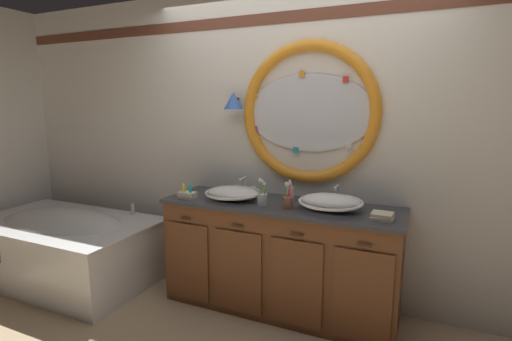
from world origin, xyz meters
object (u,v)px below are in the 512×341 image
at_px(sink_basin_left, 233,193).
at_px(toothbrush_holder_right, 288,201).
at_px(soap_dispenser, 290,194).
at_px(folded_hand_towel, 382,216).
at_px(sink_basin_right, 331,202).
at_px(toiletry_basket, 187,195).
at_px(toothbrush_holder_left, 262,198).
at_px(bathtub, 64,243).

height_order(sink_basin_left, toothbrush_holder_right, toothbrush_holder_right).
distance_m(soap_dispenser, folded_hand_towel, 0.74).
height_order(sink_basin_right, folded_hand_towel, sink_basin_right).
bearing_deg(toothbrush_holder_right, toiletry_basket, -175.93).
relative_size(toothbrush_holder_right, soap_dispenser, 1.47).
relative_size(toothbrush_holder_left, folded_hand_towel, 1.45).
height_order(bathtub, sink_basin_right, sink_basin_right).
bearing_deg(folded_hand_towel, toiletry_basket, -177.47).
xyz_separation_m(sink_basin_left, folded_hand_towel, (1.17, -0.08, -0.03)).
distance_m(bathtub, toothbrush_holder_left, 2.03).
distance_m(bathtub, sink_basin_left, 1.76).
bearing_deg(bathtub, sink_basin_right, 7.44).
bearing_deg(bathtub, toothbrush_holder_right, 6.24).
bearing_deg(toothbrush_holder_right, folded_hand_towel, 0.57).
distance_m(bathtub, sink_basin_right, 2.53).
height_order(sink_basin_right, toothbrush_holder_left, toothbrush_holder_left).
relative_size(bathtub, sink_basin_left, 3.74).
relative_size(bathtub, folded_hand_towel, 11.58).
bearing_deg(toothbrush_holder_left, sink_basin_right, 10.56).
xyz_separation_m(toothbrush_holder_left, folded_hand_towel, (0.87, 0.02, -0.04)).
bearing_deg(sink_basin_left, bathtub, -168.98).
bearing_deg(soap_dispenser, toothbrush_holder_right, -75.31).
bearing_deg(toiletry_basket, toothbrush_holder_right, 4.07).
bearing_deg(soap_dispenser, sink_basin_right, -17.17).
bearing_deg(toothbrush_holder_left, sink_basin_left, 162.53).
relative_size(sink_basin_left, toiletry_basket, 3.24).
distance_m(bathtub, folded_hand_towel, 2.87).
xyz_separation_m(bathtub, toothbrush_holder_right, (2.14, 0.23, 0.59)).
distance_m(toothbrush_holder_left, toiletry_basket, 0.65).
distance_m(sink_basin_right, toiletry_basket, 1.16).
bearing_deg(folded_hand_towel, toothbrush_holder_right, -179.43).
bearing_deg(folded_hand_towel, toothbrush_holder_left, -178.92).
bearing_deg(toiletry_basket, soap_dispenser, 17.48).
height_order(toothbrush_holder_right, folded_hand_towel, toothbrush_holder_right).
height_order(sink_basin_right, toiletry_basket, toiletry_basket).
bearing_deg(toiletry_basket, toothbrush_holder_left, 4.48).
height_order(bathtub, toothbrush_holder_right, toothbrush_holder_right).
relative_size(folded_hand_towel, toiletry_basket, 1.05).
bearing_deg(toothbrush_holder_left, folded_hand_towel, 1.08).
xyz_separation_m(sink_basin_left, toothbrush_holder_left, (0.30, -0.09, 0.01)).
bearing_deg(toothbrush_holder_left, toothbrush_holder_right, 2.76).
distance_m(folded_hand_towel, toiletry_basket, 1.52).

